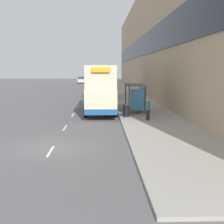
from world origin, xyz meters
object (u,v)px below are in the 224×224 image
at_px(car_0, 81,80).
at_px(car_2, 100,80).
at_px(pedestrian_at_shelter, 148,109).
at_px(litter_bin, 126,110).
at_px(bus_shelter, 137,93).
at_px(double_decker_bus_ahead, 100,81).
at_px(double_decker_bus_near, 101,87).
at_px(car_1, 100,82).
at_px(pedestrian_1, 134,97).
at_px(pedestrian_2, 142,99).

bearing_deg(car_0, car_2, 168.30).
xyz_separation_m(pedestrian_at_shelter, litter_bin, (-1.52, 1.71, -0.29)).
distance_m(bus_shelter, car_0, 58.85).
distance_m(double_decker_bus_ahead, litter_bin, 18.63).
height_order(double_decker_bus_near, car_1, double_decker_bus_near).
bearing_deg(car_0, pedestrian_1, 99.29).
bearing_deg(litter_bin, pedestrian_1, 79.14).
height_order(pedestrian_1, litter_bin, pedestrian_1).
relative_size(car_1, car_2, 0.98).
bearing_deg(car_0, double_decker_bus_near, 95.47).
bearing_deg(pedestrian_at_shelter, bus_shelter, 93.64).
bearing_deg(double_decker_bus_ahead, pedestrian_at_shelter, -79.53).
distance_m(double_decker_bus_near, pedestrian_at_shelter, 7.01).
relative_size(pedestrian_1, litter_bin, 1.76).
xyz_separation_m(double_decker_bus_near, car_2, (-0.29, 55.89, -1.44)).
height_order(double_decker_bus_near, double_decker_bus_ahead, same).
bearing_deg(double_decker_bus_ahead, car_2, 90.23).
height_order(double_decker_bus_ahead, pedestrian_2, double_decker_bus_ahead).
relative_size(double_decker_bus_near, car_1, 2.62).
distance_m(car_2, litter_bin, 60.10).
height_order(bus_shelter, double_decker_bus_ahead, double_decker_bus_ahead).
xyz_separation_m(bus_shelter, pedestrian_at_shelter, (0.30, -4.65, -0.92)).
height_order(double_decker_bus_near, pedestrian_2, double_decker_bus_near).
height_order(pedestrian_at_shelter, pedestrian_2, pedestrian_2).
bearing_deg(litter_bin, car_0, 97.02).
height_order(bus_shelter, pedestrian_at_shelter, bus_shelter).
bearing_deg(car_0, pedestrian_2, 99.69).
relative_size(bus_shelter, double_decker_bus_ahead, 0.40).
bearing_deg(car_2, car_1, -89.99).
distance_m(car_2, pedestrian_2, 54.83).
distance_m(car_0, pedestrian_1, 54.89).
relative_size(car_1, pedestrian_2, 2.46).
relative_size(double_decker_bus_ahead, pedestrian_at_shelter, 6.55).
bearing_deg(litter_bin, bus_shelter, 67.41).
distance_m(bus_shelter, pedestrian_2, 2.70).
xyz_separation_m(pedestrian_1, litter_bin, (-1.33, -6.95, -0.42)).
height_order(car_2, pedestrian_2, pedestrian_2).
bearing_deg(car_2, bus_shelter, -86.40).
xyz_separation_m(car_2, pedestrian_2, (4.36, -54.66, 0.20)).
bearing_deg(pedestrian_2, pedestrian_1, 112.85).
bearing_deg(bus_shelter, pedestrian_1, 88.40).
xyz_separation_m(double_decker_bus_ahead, car_2, (-0.17, 41.63, -1.44)).
distance_m(double_decker_bus_near, pedestrian_2, 4.43).
height_order(bus_shelter, double_decker_bus_near, double_decker_bus_near).
relative_size(car_2, pedestrian_1, 2.39).
relative_size(pedestrian_1, pedestrian_2, 1.04).
distance_m(bus_shelter, double_decker_bus_near, 3.54).
xyz_separation_m(car_0, car_1, (5.16, -13.42, -0.02)).
bearing_deg(double_decker_bus_ahead, double_decker_bus_near, -89.49).
distance_m(double_decker_bus_ahead, car_1, 29.31).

